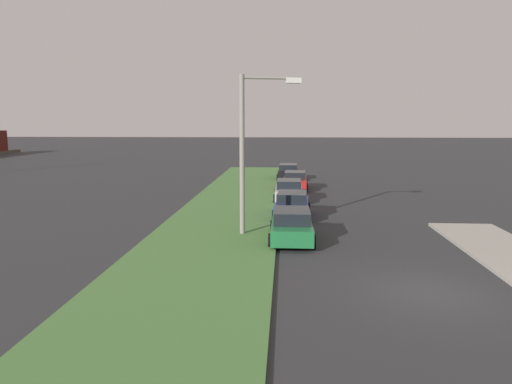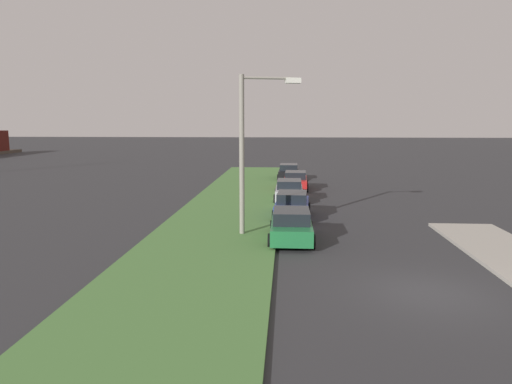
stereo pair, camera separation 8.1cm
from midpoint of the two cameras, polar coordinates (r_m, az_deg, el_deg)
name	(u,v)px [view 1 (the left image)]	position (r m, az deg, el deg)	size (l,w,h in m)	color
ground	(429,293)	(16.25, 19.95, -11.36)	(300.00, 300.00, 0.00)	#2D2D30
grass_median	(222,222)	(25.45, -4.21, -3.60)	(60.00, 6.00, 0.12)	#477238
parked_car_green	(292,226)	(21.52, 4.22, -4.05)	(4.31, 2.03, 1.47)	#1E6B38
parked_car_blue	(292,205)	(26.75, 4.29, -1.57)	(4.39, 2.20, 1.47)	#23389E
parked_car_silver	(289,191)	(32.33, 3.91, 0.17)	(4.31, 2.04, 1.47)	#B2B5BA
parked_car_red	(295,181)	(37.78, 4.66, 1.37)	(4.35, 2.12, 1.47)	red
parked_car_black	(288,172)	(44.28, 3.84, 2.42)	(4.35, 2.11, 1.47)	black
streetlight	(250,143)	(22.01, -0.88, 5.91)	(0.92, 2.84, 7.50)	gray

